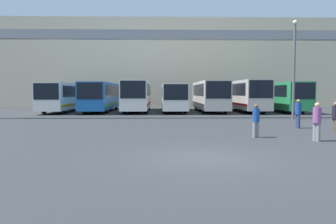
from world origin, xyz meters
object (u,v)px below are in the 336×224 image
Objects in this scene: bus_slot_4 at (210,94)px; pedestrian_mid_right at (335,117)px; bus_slot_3 at (173,96)px; lamp_post at (294,66)px; bus_slot_6 at (280,95)px; bus_slot_5 at (245,94)px; bus_slot_1 at (102,95)px; pedestrian_near_left at (298,113)px; bus_slot_0 at (64,95)px; pedestrian_far_center at (256,120)px; bus_slot_2 at (137,94)px; pedestrian_near_right at (317,121)px.

bus_slot_4 reaches higher than pedestrian_mid_right.
bus_slot_3 is at bearing 6.15° from pedestrian_mid_right.
bus_slot_6 is at bearing 74.87° from lamp_post.
bus_slot_5 is at bearing -178.33° from bus_slot_6.
bus_slot_3 is 11.82m from bus_slot_6.
bus_slot_3 is (7.88, -0.64, -0.08)m from bus_slot_1.
bus_slot_6 is (3.94, 0.11, -0.12)m from bus_slot_5.
pedestrian_mid_right is (0.91, -2.43, -0.04)m from pedestrian_near_left.
pedestrian_far_center is (14.88, -20.40, -0.92)m from bus_slot_0.
bus_slot_4 reaches higher than bus_slot_0.
bus_slot_0 is at bearing 110.54° from pedestrian_far_center.
bus_slot_4 is 7.88m from bus_slot_6.
bus_slot_2 is at bearing 178.82° from bus_slot_5.
bus_slot_0 is 0.94× the size of bus_slot_2.
bus_slot_3 is 3.94m from bus_slot_4.
bus_slot_1 is 24.91m from pedestrian_mid_right.
bus_slot_5 is 0.98× the size of bus_slot_6.
pedestrian_far_center is at bearing -144.46° from pedestrian_near_right.
bus_slot_6 is 6.94× the size of pedestrian_near_right.
bus_slot_5 is at bearing 95.97° from lamp_post.
bus_slot_1 reaches higher than bus_slot_0.
bus_slot_2 reaches higher than bus_slot_6.
bus_slot_2 reaches higher than pedestrian_far_center.
pedestrian_near_right is at bearing -51.44° from bus_slot_0.
bus_slot_6 reaches higher than bus_slot_0.
bus_slot_6 is (19.69, -0.30, 0.00)m from bus_slot_1.
pedestrian_mid_right is (-4.19, -19.18, -0.93)m from bus_slot_6.
bus_slot_0 is 24.84m from pedestrian_near_left.
bus_slot_3 is at bearing -160.48° from pedestrian_near_left.
bus_slot_5 reaches higher than bus_slot_6.
bus_slot_2 is at bearing -150.48° from pedestrian_near_left.
pedestrian_near_right is (-2.49, -21.70, -1.02)m from bus_slot_5.
bus_slot_6 is at bearing 51.44° from pedestrian_far_center.
bus_slot_6 reaches higher than bus_slot_1.
pedestrian_far_center is at bearing -113.00° from bus_slot_6.
bus_slot_5 is 10.72m from lamp_post.
bus_slot_3 reaches higher than pedestrian_far_center.
bus_slot_3 is 6.53× the size of pedestrian_near_right.
bus_slot_3 is 0.94× the size of bus_slot_6.
bus_slot_6 is at bearing -0.86° from bus_slot_1.
bus_slot_3 reaches higher than pedestrian_mid_right.
pedestrian_near_right is at bearing -59.03° from bus_slot_1.
bus_slot_0 is 11.82m from bus_slot_3.
bus_slot_1 is 1.61× the size of lamp_post.
pedestrian_near_right is at bearing -106.42° from bus_slot_6.
bus_slot_0 is at bearing -172.36° from bus_slot_1.
bus_slot_6 is (11.82, 0.34, 0.09)m from bus_slot_3.
bus_slot_1 is 7.90m from bus_slot_3.
bus_slot_4 reaches higher than pedestrian_near_left.
bus_slot_5 reaches higher than bus_slot_1.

